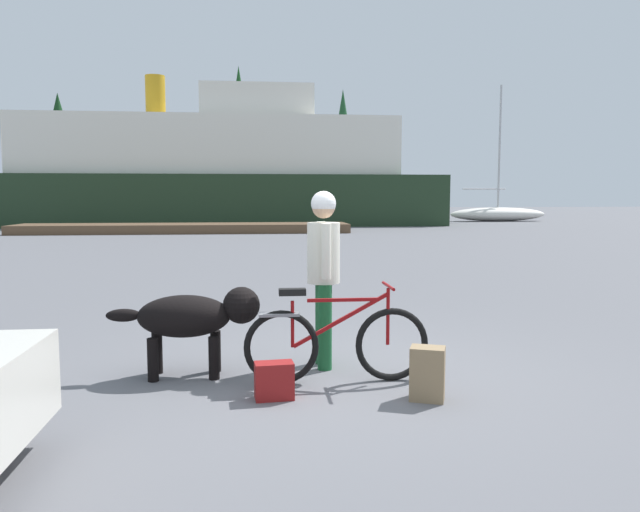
{
  "coord_description": "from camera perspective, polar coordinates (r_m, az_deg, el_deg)",
  "views": [
    {
      "loc": [
        -0.66,
        -5.6,
        1.69
      ],
      "look_at": [
        0.09,
        1.23,
        1.01
      ],
      "focal_mm": 34.49,
      "sensor_mm": 36.0,
      "label": 1
    }
  ],
  "objects": [
    {
      "name": "ferry_boat",
      "position": [
        36.3,
        -9.76,
        7.53
      ],
      "size": [
        25.97,
        7.29,
        8.4
      ],
      "color": "#1E331E",
      "rests_on": "ground_plane"
    },
    {
      "name": "pine_tree_mid_back",
      "position": [
        60.08,
        -14.54,
        10.69
      ],
      "size": [
        3.22,
        3.22,
        11.08
      ],
      "color": "#4C331E",
      "rests_on": "ground_plane"
    },
    {
      "name": "dog",
      "position": [
        5.87,
        -11.61,
        -5.56
      ],
      "size": [
        1.41,
        0.46,
        0.84
      ],
      "color": "black",
      "rests_on": "ground_plane"
    },
    {
      "name": "person_cyclist",
      "position": [
        6.0,
        0.33,
        -0.51
      ],
      "size": [
        0.32,
        0.53,
        1.73
      ],
      "color": "#19592D",
      "rests_on": "ground_plane"
    },
    {
      "name": "backpack",
      "position": [
        5.25,
        9.94,
        -10.7
      ],
      "size": [
        0.33,
        0.29,
        0.45
      ],
      "primitive_type": "cube",
      "rotation": [
        0.0,
        0.0,
        -0.36
      ],
      "color": "#8C7251",
      "rests_on": "ground_plane"
    },
    {
      "name": "dock_pier",
      "position": [
        28.53,
        -12.45,
        2.53
      ],
      "size": [
        14.83,
        2.62,
        0.4
      ],
      "primitive_type": "cube",
      "color": "brown",
      "rests_on": "ground_plane"
    },
    {
      "name": "bicycle",
      "position": [
        5.6,
        1.45,
        -8.02
      ],
      "size": [
        1.68,
        0.44,
        0.89
      ],
      "color": "black",
      "rests_on": "ground_plane"
    },
    {
      "name": "ground_plane",
      "position": [
        5.89,
        0.48,
        -11.06
      ],
      "size": [
        160.0,
        160.0,
        0.0
      ],
      "primitive_type": "plane",
      "color": "slate"
    },
    {
      "name": "pine_tree_far_right",
      "position": [
        55.75,
        2.13,
        10.69
      ],
      "size": [
        2.93,
        2.93,
        11.05
      ],
      "color": "#4C331E",
      "rests_on": "ground_plane"
    },
    {
      "name": "pine_tree_center",
      "position": [
        53.96,
        -7.5,
        11.87
      ],
      "size": [
        3.23,
        3.23,
        12.59
      ],
      "color": "#4C331E",
      "rests_on": "ground_plane"
    },
    {
      "name": "sailboat_moored",
      "position": [
        41.81,
        16.16,
        3.83
      ],
      "size": [
        6.37,
        1.78,
        8.72
      ],
      "color": "silver",
      "rests_on": "ground_plane"
    },
    {
      "name": "handbag_pannier",
      "position": [
        5.23,
        -4.27,
        -11.46
      ],
      "size": [
        0.33,
        0.21,
        0.31
      ],
      "primitive_type": "cube",
      "rotation": [
        0.0,
        0.0,
        0.09
      ],
      "color": "maroon",
      "rests_on": "ground_plane"
    },
    {
      "name": "pine_tree_far_left",
      "position": [
        58.29,
        -23.04,
        9.81
      ],
      "size": [
        3.96,
        3.96,
        10.44
      ],
      "color": "#4C331E",
      "rests_on": "ground_plane"
    }
  ]
}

